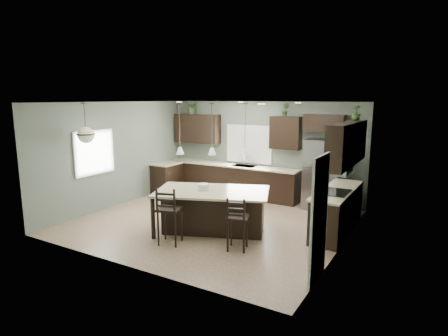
% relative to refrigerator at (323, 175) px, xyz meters
% --- Properties ---
extents(ground, '(6.00, 6.00, 0.00)m').
position_rel_refrigerator_xyz_m(ground, '(-1.94, -2.38, -0.93)').
color(ground, '#9E8466').
rests_on(ground, ground).
extents(pantry_door, '(0.04, 0.82, 2.04)m').
position_rel_refrigerator_xyz_m(pantry_door, '(1.04, -3.93, 0.09)').
color(pantry_door, white).
rests_on(pantry_door, ground).
extents(window_back, '(1.35, 0.02, 1.00)m').
position_rel_refrigerator_xyz_m(window_back, '(-2.34, 0.35, 0.62)').
color(window_back, white).
rests_on(window_back, room_shell).
extents(window_left, '(0.02, 1.10, 1.00)m').
position_rel_refrigerator_xyz_m(window_left, '(-4.92, -3.18, 0.62)').
color(window_left, white).
rests_on(window_left, room_shell).
extents(left_return_cabs, '(0.60, 0.90, 0.90)m').
position_rel_refrigerator_xyz_m(left_return_cabs, '(-4.64, -0.68, -0.48)').
color(left_return_cabs, black).
rests_on(left_return_cabs, ground).
extents(left_return_countertop, '(0.66, 0.96, 0.04)m').
position_rel_refrigerator_xyz_m(left_return_countertop, '(-4.62, -0.68, -0.01)').
color(left_return_countertop, beige).
rests_on(left_return_countertop, left_return_cabs).
extents(back_lower_cabs, '(4.20, 0.60, 0.90)m').
position_rel_refrigerator_xyz_m(back_lower_cabs, '(-2.79, 0.07, -0.48)').
color(back_lower_cabs, black).
rests_on(back_lower_cabs, ground).
extents(back_countertop, '(4.20, 0.66, 0.04)m').
position_rel_refrigerator_xyz_m(back_countertop, '(-2.79, 0.05, -0.01)').
color(back_countertop, beige).
rests_on(back_countertop, back_lower_cabs).
extents(sink_inset, '(0.70, 0.45, 0.01)m').
position_rel_refrigerator_xyz_m(sink_inset, '(-2.34, 0.05, 0.01)').
color(sink_inset, gray).
rests_on(sink_inset, back_countertop).
extents(faucet, '(0.02, 0.02, 0.28)m').
position_rel_refrigerator_xyz_m(faucet, '(-2.34, 0.02, 0.16)').
color(faucet, silver).
rests_on(faucet, back_countertop).
extents(back_upper_left, '(1.55, 0.34, 0.90)m').
position_rel_refrigerator_xyz_m(back_upper_left, '(-4.09, 0.20, 1.02)').
color(back_upper_left, black).
rests_on(back_upper_left, room_shell).
extents(back_upper_right, '(0.85, 0.34, 0.90)m').
position_rel_refrigerator_xyz_m(back_upper_right, '(-1.14, 0.20, 1.02)').
color(back_upper_right, black).
rests_on(back_upper_right, room_shell).
extents(fridge_header, '(1.05, 0.34, 0.45)m').
position_rel_refrigerator_xyz_m(fridge_header, '(-0.09, 0.20, 1.32)').
color(fridge_header, black).
rests_on(fridge_header, room_shell).
extents(right_lower_cabs, '(0.60, 2.35, 0.90)m').
position_rel_refrigerator_xyz_m(right_lower_cabs, '(0.76, -1.51, -0.48)').
color(right_lower_cabs, black).
rests_on(right_lower_cabs, ground).
extents(right_countertop, '(0.66, 2.35, 0.04)m').
position_rel_refrigerator_xyz_m(right_countertop, '(0.74, -1.51, -0.01)').
color(right_countertop, beige).
rests_on(right_countertop, right_lower_cabs).
extents(cooktop, '(0.58, 0.75, 0.02)m').
position_rel_refrigerator_xyz_m(cooktop, '(0.74, -1.78, 0.02)').
color(cooktop, black).
rests_on(cooktop, right_countertop).
extents(wall_oven_front, '(0.01, 0.72, 0.60)m').
position_rel_refrigerator_xyz_m(wall_oven_front, '(0.46, -1.78, -0.48)').
color(wall_oven_front, gray).
rests_on(wall_oven_front, right_lower_cabs).
extents(right_upper_cabs, '(0.34, 2.35, 0.90)m').
position_rel_refrigerator_xyz_m(right_upper_cabs, '(0.89, -1.51, 1.02)').
color(right_upper_cabs, black).
rests_on(right_upper_cabs, room_shell).
extents(microwave, '(0.40, 0.75, 0.40)m').
position_rel_refrigerator_xyz_m(microwave, '(0.84, -1.78, 0.62)').
color(microwave, gray).
rests_on(microwave, right_upper_cabs).
extents(refrigerator, '(0.90, 0.74, 1.85)m').
position_rel_refrigerator_xyz_m(refrigerator, '(0.00, 0.00, 0.00)').
color(refrigerator, gray).
rests_on(refrigerator, ground).
extents(kitchen_island, '(2.75, 2.16, 0.92)m').
position_rel_refrigerator_xyz_m(kitchen_island, '(-1.60, -2.90, -0.46)').
color(kitchen_island, black).
rests_on(kitchen_island, ground).
extents(serving_dish, '(0.24, 0.24, 0.14)m').
position_rel_refrigerator_xyz_m(serving_dish, '(-1.79, -2.97, 0.07)').
color(serving_dish, silver).
rests_on(serving_dish, kitchen_island).
extents(bar_stool_left, '(0.55, 0.55, 1.19)m').
position_rel_refrigerator_xyz_m(bar_stool_left, '(-1.95, -3.93, -0.33)').
color(bar_stool_left, black).
rests_on(bar_stool_left, ground).
extents(bar_stool_right, '(0.49, 0.49, 1.07)m').
position_rel_refrigerator_xyz_m(bar_stool_right, '(-0.64, -3.52, -0.39)').
color(bar_stool_right, black).
rests_on(bar_stool_right, ground).
extents(pendant_left, '(0.17, 0.17, 1.10)m').
position_rel_refrigerator_xyz_m(pendant_left, '(-2.25, -3.16, 1.32)').
color(pendant_left, silver).
rests_on(pendant_left, room_shell).
extents(pendant_center, '(0.17, 0.17, 1.10)m').
position_rel_refrigerator_xyz_m(pendant_center, '(-1.60, -2.90, 1.32)').
color(pendant_center, white).
rests_on(pendant_center, room_shell).
extents(pendant_right, '(0.17, 0.17, 1.10)m').
position_rel_refrigerator_xyz_m(pendant_right, '(-0.95, -2.64, 1.32)').
color(pendant_right, silver).
rests_on(pendant_right, room_shell).
extents(chandelier, '(0.42, 0.42, 0.94)m').
position_rel_refrigerator_xyz_m(chandelier, '(-4.54, -3.71, 1.40)').
color(chandelier, '#F8EFCB').
rests_on(chandelier, room_shell).
extents(plant_back_left, '(0.44, 0.40, 0.42)m').
position_rel_refrigerator_xyz_m(plant_back_left, '(-4.24, 0.17, 1.69)').
color(plant_back_left, '#2F5626').
rests_on(plant_back_left, back_upper_left).
extents(plant_back_right, '(0.20, 0.16, 0.36)m').
position_rel_refrigerator_xyz_m(plant_back_right, '(-1.15, 0.17, 1.66)').
color(plant_back_right, '#335625').
rests_on(plant_back_right, back_upper_right).
extents(plant_right_wall, '(0.25, 0.25, 0.34)m').
position_rel_refrigerator_xyz_m(plant_right_wall, '(0.86, -0.63, 1.64)').
color(plant_right_wall, '#2D5224').
rests_on(plant_right_wall, right_upper_cabs).
extents(room_shell, '(6.00, 6.00, 6.00)m').
position_rel_refrigerator_xyz_m(room_shell, '(-1.94, -2.38, 0.77)').
color(room_shell, slate).
rests_on(room_shell, ground).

